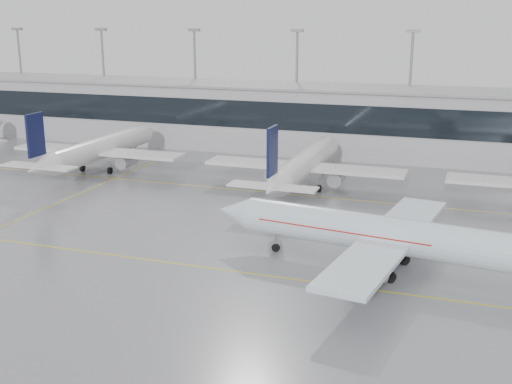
% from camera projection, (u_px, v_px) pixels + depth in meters
% --- Properties ---
extents(ground, '(320.00, 320.00, 0.00)m').
position_uv_depth(ground, '(217.00, 269.00, 64.64)').
color(ground, gray).
rests_on(ground, ground).
extents(taxi_line_main, '(120.00, 0.25, 0.01)m').
position_uv_depth(taxi_line_main, '(217.00, 269.00, 64.64)').
color(taxi_line_main, gold).
rests_on(taxi_line_main, ground).
extents(taxi_line_north, '(120.00, 0.25, 0.01)m').
position_uv_depth(taxi_line_north, '(297.00, 195.00, 92.00)').
color(taxi_line_north, gold).
rests_on(taxi_line_north, ground).
extents(taxi_line_cross, '(0.25, 60.00, 0.01)m').
position_uv_depth(taxi_line_cross, '(57.00, 203.00, 87.86)').
color(taxi_line_cross, gold).
rests_on(taxi_line_cross, ground).
extents(terminal, '(180.00, 15.00, 12.00)m').
position_uv_depth(terminal, '(344.00, 121.00, 119.62)').
color(terminal, '#A5A5A9').
rests_on(terminal, ground).
extents(terminal_glass, '(180.00, 0.20, 5.00)m').
position_uv_depth(terminal_glass, '(336.00, 119.00, 112.34)').
color(terminal_glass, black).
rests_on(terminal_glass, ground).
extents(terminal_roof, '(182.00, 16.00, 0.40)m').
position_uv_depth(terminal_roof, '(345.00, 88.00, 118.01)').
color(terminal_roof, gray).
rests_on(terminal_roof, ground).
extents(light_masts, '(156.40, 1.00, 22.60)m').
position_uv_depth(light_masts, '(352.00, 79.00, 123.18)').
color(light_masts, gray).
rests_on(light_masts, ground).
extents(air_canada_jet, '(37.51, 30.50, 11.90)m').
position_uv_depth(air_canada_jet, '(387.00, 235.00, 63.09)').
color(air_canada_jet, silver).
rests_on(air_canada_jet, ground).
extents(parked_jet_b, '(29.64, 36.96, 11.72)m').
position_uv_depth(parked_jet_b, '(99.00, 149.00, 105.53)').
color(parked_jet_b, silver).
rests_on(parked_jet_b, ground).
extents(parked_jet_c, '(29.64, 36.96, 11.72)m').
position_uv_depth(parked_jet_c, '(304.00, 164.00, 94.40)').
color(parked_jet_c, silver).
rests_on(parked_jet_c, ground).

